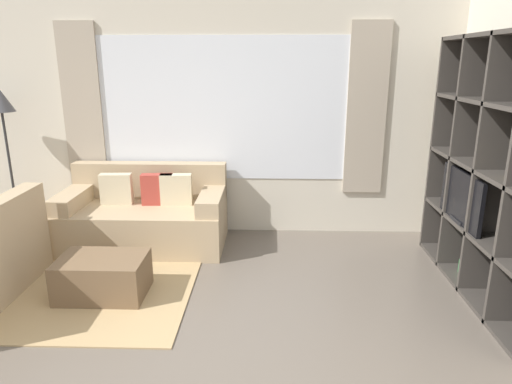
{
  "coord_description": "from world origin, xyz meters",
  "views": [
    {
      "loc": [
        0.54,
        -2.37,
        1.99
      ],
      "look_at": [
        0.41,
        1.55,
        0.85
      ],
      "focal_mm": 32.0,
      "sensor_mm": 36.0,
      "label": 1
    }
  ],
  "objects": [
    {
      "name": "area_rug",
      "position": [
        -1.27,
        1.43,
        0.01
      ],
      "size": [
        2.23,
        2.02,
        0.01
      ],
      "primitive_type": "cube",
      "color": "tan",
      "rests_on": "ground_plane"
    },
    {
      "name": "ottoman",
      "position": [
        -0.91,
        1.18,
        0.18
      ],
      "size": [
        0.74,
        0.5,
        0.36
      ],
      "color": "brown",
      "rests_on": "ground_plane"
    },
    {
      "name": "floor_lamp",
      "position": [
        -2.39,
        2.54,
        1.43
      ],
      "size": [
        0.29,
        0.29,
        1.71
      ],
      "color": "black",
      "rests_on": "ground_plane"
    },
    {
      "name": "wall_back",
      "position": [
        0.0,
        2.85,
        1.36
      ],
      "size": [
        6.42,
        0.11,
        2.7
      ],
      "color": "beige",
      "rests_on": "ground_plane"
    },
    {
      "name": "shelving_unit",
      "position": [
        2.45,
        1.36,
        1.09
      ],
      "size": [
        0.4,
        2.13,
        2.21
      ],
      "color": "#232328",
      "rests_on": "ground_plane"
    },
    {
      "name": "couch_main",
      "position": [
        -0.84,
        2.36,
        0.32
      ],
      "size": [
        1.75,
        0.91,
        0.86
      ],
      "color": "tan",
      "rests_on": "ground_plane"
    }
  ]
}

